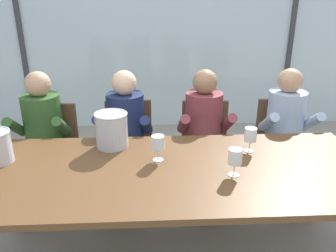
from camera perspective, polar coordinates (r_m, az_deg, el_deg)
The scene contains 18 objects.
ground at distance 3.39m, azimuth -0.58°, elevation -9.99°, with size 14.00×14.00×0.00m, color #9E9384.
window_glass_panel at distance 4.57m, azimuth -1.58°, elevation 15.64°, with size 7.81×0.03×2.60m, color silver.
window_mullion_left at distance 4.84m, azimuth -23.55°, elevation 14.26°, with size 0.06×0.06×2.60m, color #38383D.
window_mullion_right at distance 4.92m, azimuth 20.07°, elevation 14.82°, with size 0.06×0.06×2.60m, color #38383D.
hillside_vineyard at distance 7.82m, azimuth -2.21°, elevation 15.48°, with size 13.81×2.40×1.87m, color #477A38.
dining_table at distance 2.19m, azimuth 0.49°, elevation -8.58°, with size 2.61×1.04×0.74m.
chair_near_curtain at distance 3.20m, azimuth -18.88°, elevation -3.18°, with size 0.48×0.48×0.86m.
chair_left_of_center at distance 3.13m, azimuth -6.49°, elevation -2.67°, with size 0.46×0.46×0.86m.
chair_center at distance 3.12m, azimuth 6.20°, elevation -2.74°, with size 0.47×0.47×0.86m.
chair_right_of_center at distance 3.31m, azimuth 18.35°, elevation -2.26°, with size 0.47×0.47×0.86m.
person_olive_shirt at distance 3.04m, azimuth -20.45°, elevation -1.17°, with size 0.46×0.61×1.18m.
person_navy_polo at distance 2.91m, azimuth -7.24°, elevation -0.95°, with size 0.48×0.63×1.18m.
person_maroon_top at distance 2.93m, azimuth 6.16°, elevation -0.69°, with size 0.46×0.61×1.18m.
person_pale_blue_shirt at distance 3.13m, azimuth 19.39°, elevation -0.39°, with size 0.47×0.61×1.18m.
ice_bucket_secondary at distance 2.44m, azimuth -9.45°, elevation -0.57°, with size 0.24×0.24×0.25m.
wine_glass_by_left_taster at distance 2.21m, azimuth -1.71°, elevation -3.03°, with size 0.08×0.08×0.17m.
wine_glass_near_bucket at distance 2.07m, azimuth 11.21°, elevation -5.26°, with size 0.08×0.08×0.17m.
wine_glass_center_pour at distance 2.40m, azimuth 13.67°, elevation -1.59°, with size 0.08×0.08×0.17m.
Camera 1 is at (-0.12, -1.88, 1.78)m, focal length 36.28 mm.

